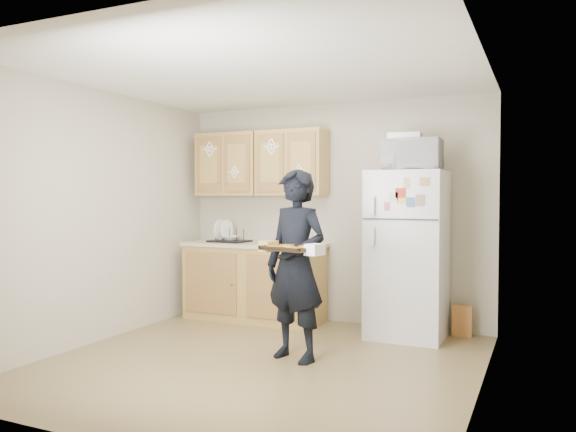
# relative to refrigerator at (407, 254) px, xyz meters

# --- Properties ---
(floor) EXTENTS (3.60, 3.60, 0.00)m
(floor) POSITION_rel_refrigerator_xyz_m (-0.95, -1.43, -0.85)
(floor) COLOR brown
(floor) RESTS_ON ground
(ceiling) EXTENTS (3.60, 3.60, 0.00)m
(ceiling) POSITION_rel_refrigerator_xyz_m (-0.95, -1.43, 1.65)
(ceiling) COLOR silver
(ceiling) RESTS_ON wall_back
(wall_back) EXTENTS (3.60, 0.04, 2.50)m
(wall_back) POSITION_rel_refrigerator_xyz_m (-0.95, 0.37, 0.40)
(wall_back) COLOR #ACA38B
(wall_back) RESTS_ON floor
(wall_front) EXTENTS (3.60, 0.04, 2.50)m
(wall_front) POSITION_rel_refrigerator_xyz_m (-0.95, -3.23, 0.40)
(wall_front) COLOR #ACA38B
(wall_front) RESTS_ON floor
(wall_left) EXTENTS (0.04, 3.60, 2.50)m
(wall_left) POSITION_rel_refrigerator_xyz_m (-2.75, -1.43, 0.40)
(wall_left) COLOR #ACA38B
(wall_left) RESTS_ON floor
(wall_right) EXTENTS (0.04, 3.60, 2.50)m
(wall_right) POSITION_rel_refrigerator_xyz_m (0.85, -1.43, 0.40)
(wall_right) COLOR #ACA38B
(wall_right) RESTS_ON floor
(refrigerator) EXTENTS (0.75, 0.70, 1.70)m
(refrigerator) POSITION_rel_refrigerator_xyz_m (0.00, 0.00, 0.00)
(refrigerator) COLOR silver
(refrigerator) RESTS_ON floor
(base_cabinet) EXTENTS (1.60, 0.60, 0.86)m
(base_cabinet) POSITION_rel_refrigerator_xyz_m (-1.80, 0.05, -0.42)
(base_cabinet) COLOR olive
(base_cabinet) RESTS_ON floor
(countertop) EXTENTS (1.64, 0.64, 0.04)m
(countertop) POSITION_rel_refrigerator_xyz_m (-1.80, 0.05, 0.03)
(countertop) COLOR beige
(countertop) RESTS_ON base_cabinet
(upper_cab_left) EXTENTS (0.80, 0.33, 0.75)m
(upper_cab_left) POSITION_rel_refrigerator_xyz_m (-2.20, 0.18, 0.98)
(upper_cab_left) COLOR olive
(upper_cab_left) RESTS_ON wall_back
(upper_cab_right) EXTENTS (0.80, 0.33, 0.75)m
(upper_cab_right) POSITION_rel_refrigerator_xyz_m (-1.38, 0.18, 0.98)
(upper_cab_right) COLOR olive
(upper_cab_right) RESTS_ON wall_back
(cereal_box) EXTENTS (0.20, 0.07, 0.32)m
(cereal_box) POSITION_rel_refrigerator_xyz_m (0.52, 0.24, -0.69)
(cereal_box) COLOR gold
(cereal_box) RESTS_ON floor
(person) EXTENTS (0.70, 0.55, 1.68)m
(person) POSITION_rel_refrigerator_xyz_m (-0.71, -1.22, -0.01)
(person) COLOR black
(person) RESTS_ON floor
(baking_tray) EXTENTS (0.51, 0.42, 0.04)m
(baking_tray) POSITION_rel_refrigerator_xyz_m (-0.63, -1.51, 0.16)
(baking_tray) COLOR black
(baking_tray) RESTS_ON person
(pizza_front_left) EXTENTS (0.15, 0.15, 0.02)m
(pizza_front_left) POSITION_rel_refrigerator_xyz_m (-0.75, -1.55, 0.17)
(pizza_front_left) COLOR orange
(pizza_front_left) RESTS_ON baking_tray
(pizza_front_right) EXTENTS (0.15, 0.15, 0.02)m
(pizza_front_right) POSITION_rel_refrigerator_xyz_m (-0.55, -1.61, 0.17)
(pizza_front_right) COLOR orange
(pizza_front_right) RESTS_ON baking_tray
(pizza_back_left) EXTENTS (0.15, 0.15, 0.02)m
(pizza_back_left) POSITION_rel_refrigerator_xyz_m (-0.71, -1.41, 0.17)
(pizza_back_left) COLOR orange
(pizza_back_left) RESTS_ON baking_tray
(pizza_back_right) EXTENTS (0.15, 0.15, 0.02)m
(pizza_back_right) POSITION_rel_refrigerator_xyz_m (-0.51, -1.47, 0.17)
(pizza_back_right) COLOR orange
(pizza_back_right) RESTS_ON baking_tray
(microwave) EXTENTS (0.58, 0.40, 0.31)m
(microwave) POSITION_rel_refrigerator_xyz_m (0.05, -0.05, 1.01)
(microwave) COLOR silver
(microwave) RESTS_ON refrigerator
(foil_pan) EXTENTS (0.34, 0.25, 0.07)m
(foil_pan) POSITION_rel_refrigerator_xyz_m (-0.03, -0.02, 1.20)
(foil_pan) COLOR #AFAFB6
(foil_pan) RESTS_ON microwave
(dish_rack) EXTENTS (0.47, 0.36, 0.18)m
(dish_rack) POSITION_rel_refrigerator_xyz_m (-2.13, 0.05, 0.14)
(dish_rack) COLOR black
(dish_rack) RESTS_ON countertop
(bowl) EXTENTS (0.24, 0.24, 0.05)m
(bowl) POSITION_rel_refrigerator_xyz_m (-2.11, 0.05, 0.10)
(bowl) COLOR white
(bowl) RESTS_ON dish_rack
(soap_bottle) EXTENTS (0.09, 0.10, 0.17)m
(soap_bottle) POSITION_rel_refrigerator_xyz_m (-1.36, -0.06, 0.14)
(soap_bottle) COLOR silver
(soap_bottle) RESTS_ON countertop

